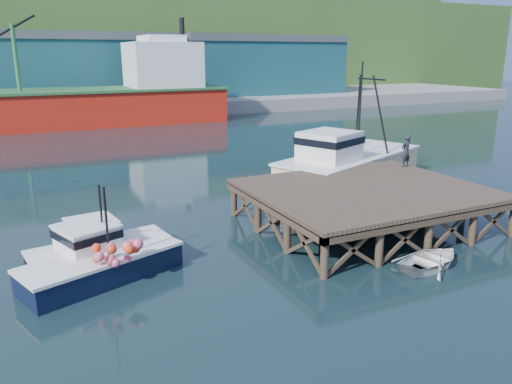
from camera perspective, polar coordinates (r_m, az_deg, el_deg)
ground at (r=25.12m, az=2.20°, el=-5.59°), size 300.00×300.00×0.00m
wharf at (r=27.28m, az=12.69°, el=0.04°), size 12.00×10.00×2.62m
far_quay at (r=91.67m, az=-19.12°, el=9.67°), size 160.00×40.00×2.00m
warehouse_mid at (r=86.39m, az=-19.01°, el=13.04°), size 28.00×16.00×9.00m
warehouse_right at (r=95.02m, az=-0.26°, el=14.01°), size 30.00×16.00×9.00m
cargo_ship at (r=68.93m, az=-23.96°, el=9.46°), size 55.50×10.00×13.75m
hillside at (r=121.16m, az=-21.44°, el=15.45°), size 220.00×50.00×22.00m
boat_navy at (r=21.92m, az=-17.56°, el=-7.28°), size 6.98×4.72×4.10m
boat_black at (r=23.59m, az=-17.56°, el=-5.98°), size 6.36×5.29×3.77m
trawler at (r=36.01m, az=10.41°, el=3.60°), size 13.53×9.12×8.55m
dinghy at (r=23.30m, az=19.37°, el=-7.29°), size 3.90×3.12×0.72m
dockworker at (r=32.85m, az=16.75°, el=4.52°), size 0.81×0.60×2.03m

